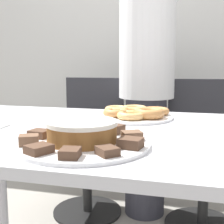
{
  "coord_description": "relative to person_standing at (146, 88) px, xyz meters",
  "views": [
    {
      "loc": [
        0.25,
        -1.02,
        0.96
      ],
      "look_at": [
        -0.02,
        0.0,
        0.79
      ],
      "focal_mm": 50.0,
      "sensor_mm": 36.0,
      "label": 1
    }
  ],
  "objects": [
    {
      "name": "donut_1",
      "position": [
        -0.03,
        -0.67,
        -0.05
      ],
      "size": [
        0.1,
        0.1,
        0.03
      ],
      "color": "#C68447",
      "rests_on": "plate_donuts"
    },
    {
      "name": "lamington_7",
      "position": [
        0.01,
        -1.25,
        -0.06
      ],
      "size": [
        0.05,
        0.06,
        0.02
      ],
      "rotation": [
        0.0,
        0.0,
        4.87
      ],
      "color": "#513828",
      "rests_on": "plate_cake"
    },
    {
      "name": "donut_6",
      "position": [
        -0.04,
        -0.61,
        -0.05
      ],
      "size": [
        0.11,
        0.11,
        0.03
      ],
      "color": "#E5AD66",
      "rests_on": "plate_donuts"
    },
    {
      "name": "donut_0",
      "position": [
        0.03,
        -0.64,
        -0.05
      ],
      "size": [
        0.11,
        0.11,
        0.03
      ],
      "color": "tan",
      "rests_on": "plate_donuts"
    },
    {
      "name": "lamington_5",
      "position": [
        -0.14,
        -1.17,
        -0.05
      ],
      "size": [
        0.06,
        0.06,
        0.03
      ],
      "rotation": [
        0.0,
        0.0,
        3.61
      ],
      "color": "brown",
      "rests_on": "plate_cake"
    },
    {
      "name": "donut_2",
      "position": [
        0.04,
        -0.71,
        -0.05
      ],
      "size": [
        0.11,
        0.11,
        0.03
      ],
      "color": "#E5AD66",
      "rests_on": "plate_donuts"
    },
    {
      "name": "lamington_0",
      "position": [
        0.11,
        -1.04,
        -0.06
      ],
      "size": [
        0.07,
        0.07,
        0.02
      ],
      "rotation": [
        0.0,
        0.0,
        0.47
      ],
      "color": "brown",
      "rests_on": "plate_cake"
    },
    {
      "name": "donut_5",
      "position": [
        0.02,
        -0.55,
        -0.05
      ],
      "size": [
        0.11,
        0.11,
        0.03
      ],
      "color": "#E5AD66",
      "rests_on": "plate_donuts"
    },
    {
      "name": "donut_4",
      "position": [
        0.12,
        -0.58,
        -0.05
      ],
      "size": [
        0.12,
        0.12,
        0.03
      ],
      "color": "#C68447",
      "rests_on": "plate_donuts"
    },
    {
      "name": "lamington_9",
      "position": [
        0.13,
        -1.13,
        -0.05
      ],
      "size": [
        0.07,
        0.06,
        0.03
      ],
      "rotation": [
        0.0,
        0.0,
        6.12
      ],
      "color": "#513828",
      "rests_on": "plate_cake"
    },
    {
      "name": "office_chair_right",
      "position": [
        0.35,
        -0.03,
        -0.41
      ],
      "size": [
        0.51,
        0.51,
        0.86
      ],
      "rotation": [
        0.0,
        0.0,
        0.17
      ],
      "color": "black",
      "rests_on": "ground_plane"
    },
    {
      "name": "plate_donuts",
      "position": [
        0.03,
        -0.64,
        -0.07
      ],
      "size": [
        0.34,
        0.34,
        0.01
      ],
      "color": "white",
      "rests_on": "table"
    },
    {
      "name": "lamington_2",
      "position": [
        -0.04,
        -0.96,
        -0.06
      ],
      "size": [
        0.05,
        0.06,
        0.02
      ],
      "rotation": [
        0.0,
        0.0,
        1.72
      ],
      "color": "#513828",
      "rests_on": "plate_cake"
    },
    {
      "name": "frosted_cake",
      "position": [
        -0.02,
        -1.11,
        -0.04
      ],
      "size": [
        0.2,
        0.2,
        0.06
      ],
      "color": "brown",
      "rests_on": "plate_cake"
    },
    {
      "name": "lamington_1",
      "position": [
        0.05,
        -0.98,
        -0.05
      ],
      "size": [
        0.06,
        0.06,
        0.03
      ],
      "rotation": [
        0.0,
        0.0,
        1.1
      ],
      "color": "#513828",
      "rests_on": "plate_cake"
    },
    {
      "name": "lamington_8",
      "position": [
        0.08,
        -1.21,
        -0.06
      ],
      "size": [
        0.07,
        0.07,
        0.02
      ],
      "rotation": [
        0.0,
        0.0,
        5.49
      ],
      "color": "#513828",
      "rests_on": "plate_cake"
    },
    {
      "name": "donut_3",
      "position": [
        0.11,
        -0.67,
        -0.05
      ],
      "size": [
        0.12,
        0.12,
        0.04
      ],
      "color": "#C68447",
      "rests_on": "plate_donuts"
    },
    {
      "name": "office_chair_left",
      "position": [
        -0.36,
        -0.03,
        -0.41
      ],
      "size": [
        0.46,
        0.46,
        0.86
      ],
      "rotation": [
        0.0,
        0.0,
        0.04
      ],
      "color": "black",
      "rests_on": "ground_plane"
    },
    {
      "name": "plate_cake",
      "position": [
        -0.02,
        -1.11,
        -0.07
      ],
      "size": [
        0.38,
        0.38,
        0.01
      ],
      "color": "white",
      "rests_on": "table"
    },
    {
      "name": "lamington_6",
      "position": [
        -0.08,
        -1.23,
        -0.06
      ],
      "size": [
        0.07,
        0.08,
        0.02
      ],
      "rotation": [
        0.0,
        0.0,
        4.24
      ],
      "color": "#513828",
      "rests_on": "plate_cake"
    },
    {
      "name": "lamington_4",
      "position": [
        -0.16,
        -1.08,
        -0.06
      ],
      "size": [
        0.06,
        0.06,
        0.02
      ],
      "rotation": [
        0.0,
        0.0,
        2.98
      ],
      "color": "#513828",
      "rests_on": "plate_cake"
    },
    {
      "name": "table",
      "position": [
        0.03,
        -0.87,
        -0.16
      ],
      "size": [
        1.61,
        0.89,
        0.73
      ],
      "color": "silver",
      "rests_on": "ground_plane"
    },
    {
      "name": "wall_back",
      "position": [
        0.03,
        0.67,
        0.49
      ],
      "size": [
        8.0,
        0.05,
        2.6
      ],
      "color": "silver",
      "rests_on": "ground_plane"
    },
    {
      "name": "lamington_3",
      "position": [
        -0.12,
        -1.0,
        -0.05
      ],
      "size": [
        0.07,
        0.07,
        0.03
      ],
      "rotation": [
        0.0,
        0.0,
        2.35
      ],
      "color": "#513828",
      "rests_on": "plate_cake"
    },
    {
      "name": "person_standing",
      "position": [
        0.0,
        0.0,
        0.0
      ],
      "size": [
        0.33,
        0.33,
        1.54
      ],
      "color": "#383842",
      "rests_on": "ground_plane"
    }
  ]
}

